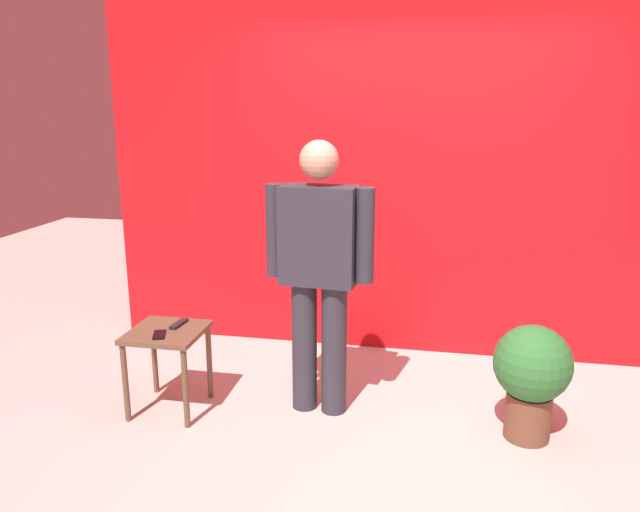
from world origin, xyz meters
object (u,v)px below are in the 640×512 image
side_table (167,344)px  cell_phone (159,335)px  potted_plant (532,373)px  standing_person (319,265)px  tv_remote (179,324)px

side_table → cell_phone: (-0.00, -0.09, 0.10)m
potted_plant → standing_person: bearing=175.1°
side_table → tv_remote: size_ratio=3.15×
potted_plant → side_table: bearing=-178.0°
cell_phone → standing_person: bearing=-3.5°
cell_phone → side_table: bearing=69.0°
standing_person → potted_plant: (1.26, -0.11, -0.54)m
tv_remote → potted_plant: size_ratio=0.25×
tv_remote → potted_plant: bearing=5.2°
standing_person → cell_phone: standing_person is taller
cell_phone → tv_remote: size_ratio=0.85×
tv_remote → side_table: bearing=-111.0°
cell_phone → potted_plant: size_ratio=0.21×
standing_person → side_table: size_ratio=3.17×
tv_remote → standing_person: bearing=11.7°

